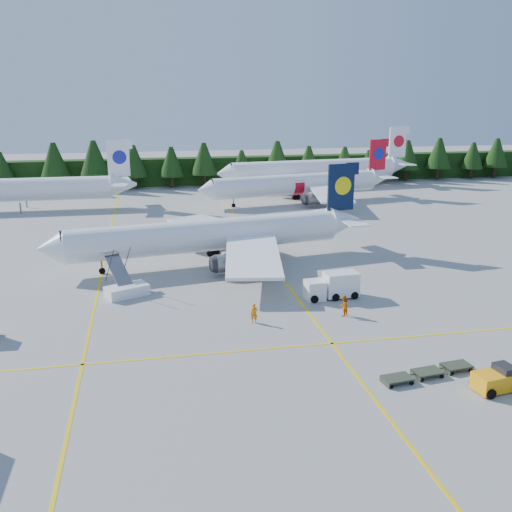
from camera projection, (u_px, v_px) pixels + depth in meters
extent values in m
plane|color=#979792|center=(248.00, 321.00, 51.86)|extent=(320.00, 320.00, 0.00)
cube|color=yellow|center=(103.00, 267.00, 68.15)|extent=(0.25, 120.00, 0.01)
cube|color=yellow|center=(267.00, 258.00, 71.83)|extent=(0.25, 120.00, 0.01)
cube|color=yellow|center=(261.00, 349.00, 46.20)|extent=(80.00, 0.25, 0.01)
cube|color=black|center=(183.00, 171.00, 128.39)|extent=(220.00, 4.00, 6.00)
cylinder|color=white|center=(207.00, 235.00, 68.71)|extent=(33.20, 9.00, 3.88)
cone|color=white|center=(50.00, 249.00, 62.82)|extent=(3.29, 4.26, 3.88)
cube|color=#071433|center=(341.00, 187.00, 73.29)|extent=(3.70, 0.91, 6.02)
cube|color=white|center=(212.00, 224.00, 77.28)|extent=(11.80, 15.61, 1.10)
cylinder|color=slate|center=(203.00, 239.00, 74.64)|extent=(3.58, 2.53, 2.04)
cube|color=white|center=(253.00, 255.00, 62.38)|extent=(8.03, 15.29, 1.10)
cylinder|color=slate|center=(229.00, 262.00, 64.48)|extent=(3.58, 2.53, 2.04)
cylinder|color=slate|center=(102.00, 267.00, 65.31)|extent=(0.23, 0.23, 1.65)
cylinder|color=white|center=(296.00, 184.00, 107.19)|extent=(32.88, 9.97, 3.85)
cone|color=white|center=(205.00, 190.00, 100.83)|extent=(3.38, 4.29, 3.85)
cube|color=red|center=(378.00, 155.00, 112.26)|extent=(3.66, 1.02, 5.97)
cube|color=white|center=(291.00, 181.00, 115.69)|extent=(12.04, 15.44, 1.09)
cylinder|color=slate|center=(288.00, 190.00, 113.05)|extent=(3.60, 2.61, 2.02)
cube|color=white|center=(330.00, 193.00, 101.09)|extent=(7.52, 15.05, 1.09)
cylinder|color=slate|center=(314.00, 199.00, 103.09)|extent=(3.60, 2.61, 2.02)
cylinder|color=slate|center=(234.00, 203.00, 103.45)|extent=(0.23, 0.23, 1.64)
cylinder|color=white|center=(9.00, 190.00, 99.55)|extent=(34.79, 4.27, 4.09)
cube|color=white|center=(118.00, 158.00, 101.53)|extent=(3.89, 0.38, 6.34)
cylinder|color=white|center=(314.00, 170.00, 123.79)|extent=(37.26, 8.24, 4.35)
cone|color=white|center=(224.00, 174.00, 118.13)|extent=(3.49, 4.65, 4.35)
cube|color=white|center=(398.00, 142.00, 127.99)|extent=(4.15, 0.82, 6.75)
cylinder|color=slate|center=(252.00, 187.00, 120.66)|extent=(0.26, 0.26, 1.74)
cube|color=white|center=(127.00, 291.00, 58.28)|extent=(4.72, 3.73, 1.10)
cube|color=slate|center=(118.00, 270.00, 59.36)|extent=(3.10, 4.28, 2.96)
cube|color=slate|center=(110.00, 253.00, 60.55)|extent=(2.13, 1.83, 0.12)
cube|color=silver|center=(315.00, 290.00, 57.16)|extent=(1.99, 1.99, 1.96)
cube|color=black|center=(315.00, 286.00, 57.03)|extent=(1.71, 1.88, 0.84)
cube|color=silver|center=(341.00, 284.00, 57.74)|extent=(3.49, 2.28, 2.42)
cube|color=#FF9F0E|center=(496.00, 381.00, 39.72)|extent=(3.34, 2.13, 1.23)
cube|color=black|center=(505.00, 369.00, 39.72)|extent=(1.33, 1.60, 0.56)
cube|color=#353B2B|center=(397.00, 378.00, 40.77)|extent=(2.26, 1.57, 0.12)
cube|color=#353B2B|center=(428.00, 371.00, 41.72)|extent=(2.26, 1.57, 0.12)
cube|color=#353B2B|center=(457.00, 365.00, 42.67)|extent=(2.26, 1.57, 0.12)
imported|color=orange|center=(254.00, 313.00, 51.34)|extent=(0.74, 0.57, 1.81)
imported|color=#E05E04|center=(344.00, 306.00, 52.96)|extent=(1.21, 1.18, 1.96)
imported|color=#FF3905|center=(332.00, 290.00, 57.43)|extent=(0.55, 0.76, 1.74)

